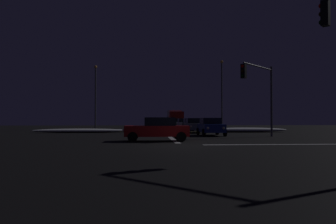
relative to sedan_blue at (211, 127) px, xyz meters
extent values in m
cube|color=black|center=(-3.79, -10.54, -0.85)|extent=(120.00, 120.00, 0.10)
cube|color=white|center=(-3.79, -2.38, -0.80)|extent=(0.35, 13.96, 0.01)
cube|color=yellow|center=(-3.79, 9.22, -0.80)|extent=(22.00, 0.15, 0.01)
cube|color=white|center=(4.47, -10.54, -0.80)|extent=(13.96, 0.40, 0.01)
ellipsoid|color=white|center=(-12.75, 7.02, -0.58)|extent=(10.33, 1.50, 0.44)
ellipsoid|color=white|center=(5.17, 6.94, -0.54)|extent=(9.53, 1.50, 0.52)
cube|color=navy|center=(0.00, -0.04, -0.13)|extent=(1.80, 4.20, 0.70)
cube|color=black|center=(0.00, 0.16, 0.49)|extent=(1.60, 2.00, 0.55)
cylinder|color=black|center=(0.90, -1.59, -0.48)|extent=(0.22, 0.64, 0.64)
cylinder|color=black|center=(-0.90, -1.59, -0.48)|extent=(0.22, 0.64, 0.64)
cylinder|color=black|center=(0.90, 1.51, -0.48)|extent=(0.22, 0.64, 0.64)
cylinder|color=black|center=(-0.90, 1.51, -0.48)|extent=(0.22, 0.64, 0.64)
sphere|color=#F9EFC6|center=(0.65, -2.16, -0.08)|extent=(0.22, 0.22, 0.22)
sphere|color=#F9EFC6|center=(-0.65, -2.16, -0.08)|extent=(0.22, 0.22, 0.22)
cube|color=slate|center=(-0.55, 6.22, -0.13)|extent=(1.80, 4.20, 0.70)
cube|color=black|center=(-0.55, 6.42, 0.49)|extent=(1.60, 2.00, 0.55)
cylinder|color=black|center=(0.35, 4.67, -0.48)|extent=(0.22, 0.64, 0.64)
cylinder|color=black|center=(-1.45, 4.67, -0.48)|extent=(0.22, 0.64, 0.64)
cylinder|color=black|center=(0.35, 7.77, -0.48)|extent=(0.22, 0.64, 0.64)
cylinder|color=black|center=(-1.45, 7.77, -0.48)|extent=(0.22, 0.64, 0.64)
sphere|color=#F9EFC6|center=(0.10, 4.10, -0.08)|extent=(0.22, 0.22, 0.22)
sphere|color=#F9EFC6|center=(-1.20, 4.10, -0.08)|extent=(0.22, 0.22, 0.22)
cube|color=black|center=(-0.05, 12.80, -0.13)|extent=(1.80, 4.20, 0.70)
cube|color=black|center=(-0.05, 13.00, 0.49)|extent=(1.60, 2.00, 0.55)
cylinder|color=black|center=(0.85, 11.25, -0.48)|extent=(0.22, 0.64, 0.64)
cylinder|color=black|center=(-0.95, 11.25, -0.48)|extent=(0.22, 0.64, 0.64)
cylinder|color=black|center=(0.85, 14.35, -0.48)|extent=(0.22, 0.64, 0.64)
cylinder|color=black|center=(-0.95, 14.35, -0.48)|extent=(0.22, 0.64, 0.64)
sphere|color=#F9EFC6|center=(0.60, 10.68, -0.08)|extent=(0.22, 0.22, 0.22)
sphere|color=#F9EFC6|center=(-0.70, 10.68, -0.08)|extent=(0.22, 0.22, 0.22)
cube|color=silver|center=(-0.28, 18.47, -0.13)|extent=(1.80, 4.20, 0.70)
cube|color=black|center=(-0.28, 18.67, 0.49)|extent=(1.60, 2.00, 0.55)
cylinder|color=black|center=(0.62, 16.92, -0.48)|extent=(0.22, 0.64, 0.64)
cylinder|color=black|center=(-1.18, 16.92, -0.48)|extent=(0.22, 0.64, 0.64)
cylinder|color=black|center=(0.62, 20.02, -0.48)|extent=(0.22, 0.64, 0.64)
cylinder|color=black|center=(-1.18, 20.02, -0.48)|extent=(0.22, 0.64, 0.64)
sphere|color=#F9EFC6|center=(0.37, 16.35, -0.08)|extent=(0.22, 0.22, 0.22)
sphere|color=#F9EFC6|center=(-0.93, 16.35, -0.08)|extent=(0.22, 0.22, 0.22)
cube|color=#14512D|center=(-0.21, 24.85, -0.13)|extent=(1.80, 4.20, 0.70)
cube|color=black|center=(-0.21, 25.05, 0.49)|extent=(1.60, 2.00, 0.55)
cylinder|color=black|center=(0.69, 23.30, -0.48)|extent=(0.22, 0.64, 0.64)
cylinder|color=black|center=(-1.11, 23.30, -0.48)|extent=(0.22, 0.64, 0.64)
cylinder|color=black|center=(0.69, 26.40, -0.48)|extent=(0.22, 0.64, 0.64)
cylinder|color=black|center=(-1.11, 26.40, -0.48)|extent=(0.22, 0.64, 0.64)
sphere|color=#F9EFC6|center=(0.44, 22.73, -0.08)|extent=(0.22, 0.22, 0.22)
sphere|color=#F9EFC6|center=(-0.86, 22.73, -0.08)|extent=(0.22, 0.22, 0.22)
cube|color=red|center=(-0.41, 28.73, 0.83)|extent=(2.40, 2.20, 2.30)
cube|color=silver|center=(-0.41, 33.23, 0.98)|extent=(2.40, 5.00, 2.60)
cylinder|color=black|center=(0.79, 29.33, -0.32)|extent=(0.28, 0.96, 0.96)
cylinder|color=black|center=(-1.61, 29.33, -0.32)|extent=(0.28, 0.96, 0.96)
cylinder|color=black|center=(0.79, 34.03, -0.32)|extent=(0.28, 0.96, 0.96)
cylinder|color=black|center=(-1.61, 34.03, -0.32)|extent=(0.28, 0.96, 0.96)
sphere|color=#F9EFC6|center=(0.44, 27.58, 0.23)|extent=(0.26, 0.26, 0.26)
sphere|color=#F9EFC6|center=(-1.26, 27.58, 0.23)|extent=(0.26, 0.26, 0.26)
cube|color=maroon|center=(-5.02, -7.05, -0.13)|extent=(4.20, 1.80, 0.70)
cube|color=black|center=(-4.82, -7.05, 0.49)|extent=(2.00, 1.60, 0.55)
cylinder|color=black|center=(-6.57, -7.95, -0.48)|extent=(0.64, 0.22, 0.64)
cylinder|color=black|center=(-6.57, -6.15, -0.48)|extent=(0.64, 0.22, 0.64)
cylinder|color=black|center=(-3.47, -7.95, -0.48)|extent=(0.64, 0.22, 0.64)
cylinder|color=black|center=(-3.47, -6.15, -0.48)|extent=(0.64, 0.22, 0.64)
sphere|color=#F9EFC6|center=(-7.14, -7.70, -0.08)|extent=(0.22, 0.22, 0.22)
sphere|color=#F9EFC6|center=(-7.14, -6.40, -0.08)|extent=(0.22, 0.22, 0.22)
cylinder|color=#4C4C51|center=(4.77, -1.98, 2.14)|extent=(0.18, 0.18, 5.89)
cylinder|color=#4C4C51|center=(3.08, -3.67, 4.79)|extent=(3.47, 3.47, 0.12)
cube|color=black|center=(1.38, -5.36, 4.16)|extent=(0.46, 0.46, 1.05)
sphere|color=red|center=(1.27, -5.48, 4.51)|extent=(0.22, 0.22, 0.22)
sphere|color=black|center=(1.27, -5.48, 4.16)|extent=(0.22, 0.22, 0.22)
sphere|color=black|center=(1.27, -5.48, 3.82)|extent=(0.22, 0.22, 0.22)
cube|color=black|center=(1.64, -15.97, 5.01)|extent=(0.46, 0.46, 1.05)
sphere|color=red|center=(1.53, -15.86, 5.35)|extent=(0.22, 0.22, 0.22)
sphere|color=black|center=(1.53, -15.86, 5.01)|extent=(0.22, 0.22, 0.22)
sphere|color=black|center=(1.53, -15.86, 4.66)|extent=(0.22, 0.22, 0.22)
cylinder|color=#424247|center=(5.47, 19.22, 4.10)|extent=(0.20, 0.20, 9.80)
sphere|color=#F9AD47|center=(5.47, 19.22, 9.18)|extent=(0.44, 0.44, 0.44)
cylinder|color=#424247|center=(-13.05, 19.22, 3.62)|extent=(0.20, 0.20, 8.84)
sphere|color=#F9AD47|center=(-13.05, 19.22, 8.22)|extent=(0.44, 0.44, 0.44)
camera|label=1|loc=(-5.71, -29.01, 0.65)|focal=35.34mm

